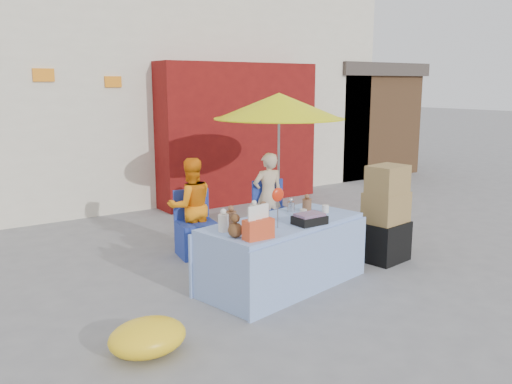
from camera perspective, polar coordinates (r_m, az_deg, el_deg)
ground at (r=5.95m, az=2.45°, el=-10.55°), size 80.00×80.00×0.00m
backdrop at (r=12.56m, az=-17.18°, el=14.88°), size 14.00×8.00×7.80m
market_table at (r=6.04m, az=2.76°, el=-6.39°), size 2.07×1.26×1.17m
chair_left at (r=7.15m, az=-6.27°, el=-4.66°), size 0.56×0.55×0.85m
chair_right at (r=7.80m, az=1.85°, el=-3.25°), size 0.56×0.55×0.85m
vendor_orange at (r=7.17m, az=-6.87°, el=-1.47°), size 0.70×0.59×1.28m
vendor_beige at (r=7.82m, az=1.27°, el=-0.41°), size 0.50×0.38×1.26m
umbrella at (r=7.96m, az=2.44°, el=8.97°), size 1.90×1.90×2.09m
box_stack at (r=7.01m, az=13.49°, el=-2.60°), size 0.61×0.53×1.23m
tarp_bundle at (r=4.74m, az=-11.35°, el=-14.76°), size 0.80×0.71×0.30m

